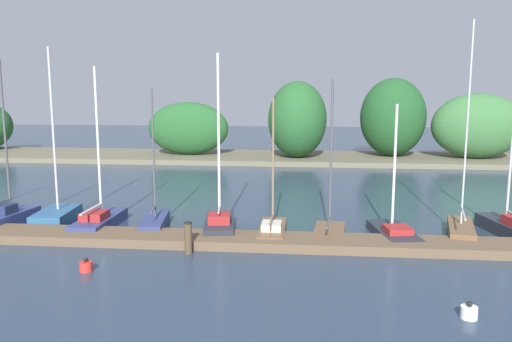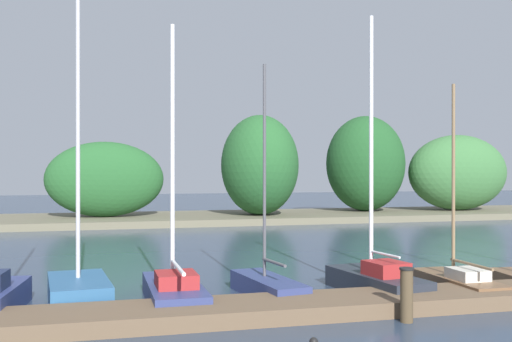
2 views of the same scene
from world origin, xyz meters
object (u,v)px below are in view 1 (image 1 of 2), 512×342
(sailboat_2, at_px, (58,213))
(sailboat_4, at_px, (155,221))
(channel_buoy_1, at_px, (86,266))
(sailboat_7, at_px, (329,230))
(sailboat_5, at_px, (220,222))
(sailboat_1, at_px, (9,215))
(sailboat_6, at_px, (272,228))
(sailboat_10, at_px, (508,226))
(channel_buoy_0, at_px, (469,312))
(mooring_piling_1, at_px, (188,238))
(sailboat_8, at_px, (393,231))
(sailboat_9, at_px, (461,228))
(sailboat_3, at_px, (100,219))

(sailboat_2, bearing_deg, sailboat_4, -101.77)
(channel_buoy_1, bearing_deg, sailboat_7, 30.25)
(sailboat_2, relative_size, sailboat_5, 1.05)
(sailboat_1, relative_size, sailboat_6, 1.29)
(sailboat_2, relative_size, sailboat_10, 1.26)
(sailboat_4, xyz_separation_m, sailboat_6, (5.05, -0.69, -0.01))
(sailboat_5, relative_size, channel_buoy_0, 15.69)
(mooring_piling_1, bearing_deg, sailboat_5, 77.41)
(sailboat_10, bearing_deg, sailboat_5, 81.93)
(sailboat_6, bearing_deg, mooring_piling_1, 131.44)
(sailboat_7, distance_m, sailboat_8, 2.52)
(sailboat_7, distance_m, sailboat_9, 5.26)
(sailboat_6, height_order, sailboat_10, sailboat_10)
(sailboat_6, relative_size, sailboat_10, 0.91)
(sailboat_2, relative_size, channel_buoy_1, 16.46)
(sailboat_4, xyz_separation_m, mooring_piling_1, (2.20, -3.21, 0.26))
(sailboat_8, distance_m, sailboat_9, 2.74)
(sailboat_5, xyz_separation_m, sailboat_8, (7.00, -0.12, -0.14))
(sailboat_1, height_order, channel_buoy_0, sailboat_1)
(mooring_piling_1, bearing_deg, sailboat_7, 26.19)
(sailboat_10, relative_size, mooring_piling_1, 5.24)
(channel_buoy_0, bearing_deg, sailboat_7, 115.12)
(sailboat_5, bearing_deg, sailboat_7, -102.51)
(sailboat_1, distance_m, sailboat_5, 9.38)
(sailboat_2, xyz_separation_m, sailboat_10, (19.11, -0.11, -0.02))
(sailboat_3, height_order, sailboat_4, sailboat_3)
(sailboat_10, bearing_deg, sailboat_3, 80.15)
(sailboat_7, distance_m, mooring_piling_1, 5.71)
(sailboat_5, xyz_separation_m, sailboat_6, (2.21, -0.32, -0.12))
(mooring_piling_1, height_order, channel_buoy_0, mooring_piling_1)
(channel_buoy_0, xyz_separation_m, channel_buoy_1, (-11.25, 2.31, 0.00))
(sailboat_5, xyz_separation_m, channel_buoy_1, (-3.50, -4.98, -0.26))
(sailboat_10, xyz_separation_m, mooring_piling_1, (-12.32, -3.58, 0.19))
(channel_buoy_1, bearing_deg, channel_buoy_0, -11.59)
(sailboat_2, bearing_deg, sailboat_6, -102.72)
(sailboat_3, distance_m, sailboat_6, 7.43)
(sailboat_1, height_order, sailboat_3, sailboat_1)
(sailboat_10, bearing_deg, channel_buoy_0, 142.17)
(sailboat_4, xyz_separation_m, channel_buoy_0, (10.58, -7.66, -0.15))
(sailboat_6, height_order, channel_buoy_1, sailboat_6)
(sailboat_10, xyz_separation_m, channel_buoy_1, (-15.19, -5.73, -0.22))
(mooring_piling_1, height_order, channel_buoy_1, mooring_piling_1)
(channel_buoy_0, bearing_deg, sailboat_9, 75.51)
(sailboat_7, height_order, sailboat_10, sailboat_7)
(sailboat_3, height_order, sailboat_10, sailboat_3)
(sailboat_10, bearing_deg, sailboat_1, 79.48)
(sailboat_1, relative_size, channel_buoy_1, 15.32)
(sailboat_8, relative_size, channel_buoy_1, 11.38)
(sailboat_10, bearing_deg, sailboat_8, 88.70)
(sailboat_4, relative_size, sailboat_6, 1.07)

